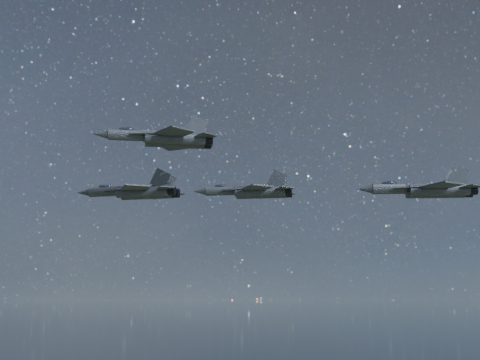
# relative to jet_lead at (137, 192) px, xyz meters

# --- Properties ---
(jet_lead) EXTENTS (15.64, 11.03, 3.96)m
(jet_lead) POSITION_rel_jet_lead_xyz_m (0.00, 0.00, 0.00)
(jet_lead) COLOR #2D3238
(jet_left) EXTENTS (19.40, 13.49, 4.88)m
(jet_left) POSITION_rel_jet_lead_xyz_m (9.56, 28.34, 4.84)
(jet_left) COLOR #2D3238
(jet_right) EXTENTS (14.87, 9.75, 3.83)m
(jet_right) POSITION_rel_jet_lead_xyz_m (8.14, -9.41, 4.47)
(jet_right) COLOR #2D3238
(jet_slot) EXTENTS (16.25, 11.16, 4.08)m
(jet_slot) POSITION_rel_jet_lead_xyz_m (39.02, 6.99, -0.44)
(jet_slot) COLOR #2D3238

